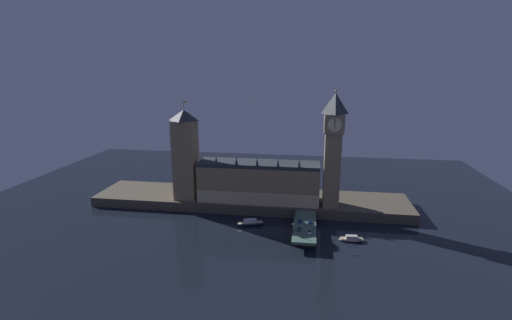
# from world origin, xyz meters

# --- Properties ---
(ground_plane) EXTENTS (400.00, 400.00, 0.00)m
(ground_plane) POSITION_xyz_m (0.00, 0.00, 0.00)
(ground_plane) COLOR black
(embankment) EXTENTS (220.00, 42.00, 6.58)m
(embankment) POSITION_xyz_m (0.00, 39.00, 3.29)
(embankment) COLOR #4C4438
(embankment) RESTS_ON ground_plane
(parliament_hall) EXTENTS (81.39, 21.61, 32.27)m
(parliament_hall) POSITION_xyz_m (7.52, 31.13, 19.96)
(parliament_hall) COLOR #8E7A56
(parliament_hall) RESTS_ON embankment
(clock_tower) EXTENTS (12.57, 12.68, 75.36)m
(clock_tower) POSITION_xyz_m (55.63, 26.62, 46.47)
(clock_tower) COLOR #8E7A56
(clock_tower) RESTS_ON embankment
(victoria_tower) EXTENTS (15.05, 15.05, 67.53)m
(victoria_tower) POSITION_xyz_m (-42.85, 28.88, 37.48)
(victoria_tower) COLOR #8E7A56
(victoria_tower) RESTS_ON embankment
(bridge) EXTENTS (13.14, 46.00, 5.95)m
(bridge) POSITION_xyz_m (39.76, -5.00, 3.96)
(bridge) COLOR #476656
(bridge) RESTS_ON ground_plane
(car_northbound_lead) EXTENTS (2.11, 4.25, 1.48)m
(car_northbound_lead) POSITION_xyz_m (36.87, -0.92, 6.64)
(car_northbound_lead) COLOR navy
(car_northbound_lead) RESTS_ON bridge
(car_northbound_trail) EXTENTS (2.05, 3.95, 1.41)m
(car_northbound_trail) POSITION_xyz_m (36.87, -12.72, 6.61)
(car_northbound_trail) COLOR #235633
(car_northbound_trail) RESTS_ON bridge
(car_southbound_lead) EXTENTS (2.11, 4.72, 1.30)m
(car_southbound_lead) POSITION_xyz_m (42.66, -15.47, 6.56)
(car_southbound_lead) COLOR white
(car_southbound_lead) RESTS_ON bridge
(car_southbound_trail) EXTENTS (1.97, 3.91, 1.54)m
(car_southbound_trail) POSITION_xyz_m (42.66, -1.50, 6.67)
(car_southbound_trail) COLOR navy
(car_southbound_trail) RESTS_ON bridge
(pedestrian_near_rail) EXTENTS (0.38, 0.38, 1.84)m
(pedestrian_near_rail) POSITION_xyz_m (33.98, -16.50, 6.93)
(pedestrian_near_rail) COLOR black
(pedestrian_near_rail) RESTS_ON bridge
(pedestrian_mid_walk) EXTENTS (0.38, 0.38, 1.63)m
(pedestrian_mid_walk) POSITION_xyz_m (45.55, -7.52, 6.81)
(pedestrian_mid_walk) COLOR black
(pedestrian_mid_walk) RESTS_ON bridge
(pedestrian_far_rail) EXTENTS (0.38, 0.38, 1.81)m
(pedestrian_far_rail) POSITION_xyz_m (33.98, 6.86, 6.91)
(pedestrian_far_rail) COLOR black
(pedestrian_far_rail) RESTS_ON bridge
(street_lamp_near) EXTENTS (1.34, 0.60, 6.99)m
(street_lamp_near) POSITION_xyz_m (33.58, -19.72, 10.32)
(street_lamp_near) COLOR #2D3333
(street_lamp_near) RESTS_ON bridge
(street_lamp_far) EXTENTS (1.34, 0.60, 5.93)m
(street_lamp_far) POSITION_xyz_m (33.58, 9.72, 9.67)
(street_lamp_far) COLOR #2D3333
(street_lamp_far) RESTS_ON bridge
(boat_upstream) EXTENTS (17.90, 9.27, 4.02)m
(boat_upstream) POSITION_xyz_m (6.08, 3.02, 1.47)
(boat_upstream) COLOR #1E2842
(boat_upstream) RESTS_ON ground_plane
(boat_downstream) EXTENTS (14.37, 5.43, 3.35)m
(boat_downstream) POSITION_xyz_m (66.22, -9.89, 1.22)
(boat_downstream) COLOR #B2A893
(boat_downstream) RESTS_ON ground_plane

